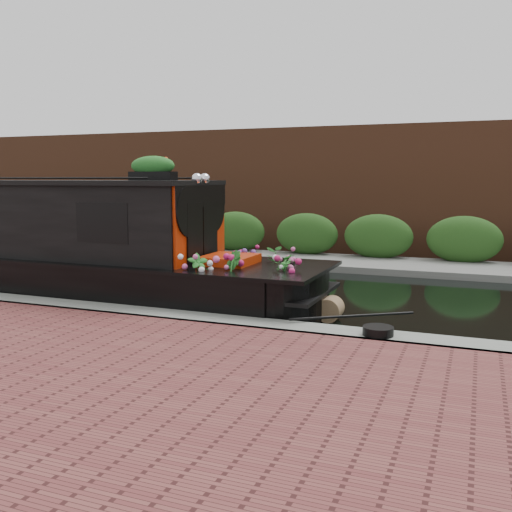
% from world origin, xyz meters
% --- Properties ---
extents(ground, '(80.00, 80.00, 0.00)m').
position_xyz_m(ground, '(0.00, 0.00, 0.00)').
color(ground, black).
rests_on(ground, ground).
extents(near_bank_coping, '(40.00, 0.60, 0.50)m').
position_xyz_m(near_bank_coping, '(0.00, -3.30, 0.00)').
color(near_bank_coping, slate).
rests_on(near_bank_coping, ground).
extents(far_bank_path, '(40.00, 2.40, 0.34)m').
position_xyz_m(far_bank_path, '(0.00, 4.20, 0.00)').
color(far_bank_path, slate).
rests_on(far_bank_path, ground).
extents(far_hedge, '(40.00, 1.10, 2.80)m').
position_xyz_m(far_hedge, '(0.00, 5.10, 0.00)').
color(far_hedge, '#234A18').
rests_on(far_hedge, ground).
extents(far_brick_wall, '(40.00, 1.00, 8.00)m').
position_xyz_m(far_brick_wall, '(0.00, 7.20, 0.00)').
color(far_brick_wall, brown).
rests_on(far_brick_wall, ground).
extents(narrowboat, '(12.88, 2.38, 3.02)m').
position_xyz_m(narrowboat, '(-4.40, -1.83, 0.90)').
color(narrowboat, black).
rests_on(narrowboat, ground).
extents(rope_fender, '(0.40, 0.41, 0.40)m').
position_xyz_m(rope_fender, '(2.42, -1.83, 0.20)').
color(rope_fender, brown).
rests_on(rope_fender, ground).
extents(coiled_mooring_rope, '(0.42, 0.42, 0.12)m').
position_xyz_m(coiled_mooring_rope, '(3.47, -3.34, 0.31)').
color(coiled_mooring_rope, black).
rests_on(coiled_mooring_rope, near_bank_coping).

